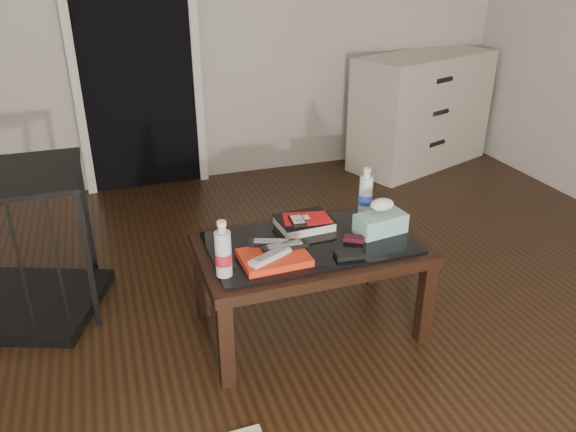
{
  "coord_description": "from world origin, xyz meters",
  "views": [
    {
      "loc": [
        -0.69,
        -1.68,
        1.65
      ],
      "look_at": [
        0.05,
        0.49,
        0.55
      ],
      "focal_mm": 35.0,
      "sensor_mm": 36.0,
      "label": 1
    }
  ],
  "objects_px": {
    "water_bottle_left": "(223,249)",
    "dresser": "(422,110)",
    "water_bottle_right": "(366,191)",
    "coffee_table": "(310,254)",
    "tissue_box": "(380,223)",
    "textbook": "(304,223)"
  },
  "relations": [
    {
      "from": "water_bottle_right",
      "to": "tissue_box",
      "type": "height_order",
      "value": "water_bottle_right"
    },
    {
      "from": "coffee_table",
      "to": "tissue_box",
      "type": "bearing_deg",
      "value": -2.79
    },
    {
      "from": "coffee_table",
      "to": "tissue_box",
      "type": "height_order",
      "value": "tissue_box"
    },
    {
      "from": "water_bottle_left",
      "to": "water_bottle_right",
      "type": "bearing_deg",
      "value": 23.54
    },
    {
      "from": "dresser",
      "to": "tissue_box",
      "type": "xyz_separation_m",
      "value": [
        -1.34,
        -1.86,
        0.06
      ]
    },
    {
      "from": "dresser",
      "to": "textbook",
      "type": "bearing_deg",
      "value": -154.38
    },
    {
      "from": "water_bottle_left",
      "to": "dresser",
      "type": "bearing_deg",
      "value": 43.52
    },
    {
      "from": "tissue_box",
      "to": "coffee_table",
      "type": "bearing_deg",
      "value": 169.21
    },
    {
      "from": "dresser",
      "to": "water_bottle_right",
      "type": "distance_m",
      "value": 2.12
    },
    {
      "from": "textbook",
      "to": "tissue_box",
      "type": "xyz_separation_m",
      "value": [
        0.31,
        -0.16,
        0.02
      ]
    },
    {
      "from": "water_bottle_right",
      "to": "tissue_box",
      "type": "relative_size",
      "value": 1.03
    },
    {
      "from": "dresser",
      "to": "water_bottle_left",
      "type": "height_order",
      "value": "dresser"
    },
    {
      "from": "water_bottle_left",
      "to": "water_bottle_right",
      "type": "relative_size",
      "value": 1.0
    },
    {
      "from": "dresser",
      "to": "water_bottle_left",
      "type": "bearing_deg",
      "value": -156.71
    },
    {
      "from": "coffee_table",
      "to": "water_bottle_right",
      "type": "xyz_separation_m",
      "value": [
        0.36,
        0.19,
        0.18
      ]
    },
    {
      "from": "water_bottle_left",
      "to": "tissue_box",
      "type": "distance_m",
      "value": 0.78
    },
    {
      "from": "textbook",
      "to": "dresser",
      "type": "bearing_deg",
      "value": 42.35
    },
    {
      "from": "dresser",
      "to": "coffee_table",
      "type": "bearing_deg",
      "value": -152.46
    },
    {
      "from": "dresser",
      "to": "water_bottle_right",
      "type": "height_order",
      "value": "dresser"
    },
    {
      "from": "dresser",
      "to": "water_bottle_left",
      "type": "relative_size",
      "value": 5.46
    },
    {
      "from": "coffee_table",
      "to": "water_bottle_left",
      "type": "distance_m",
      "value": 0.49
    },
    {
      "from": "textbook",
      "to": "water_bottle_left",
      "type": "distance_m",
      "value": 0.55
    }
  ]
}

